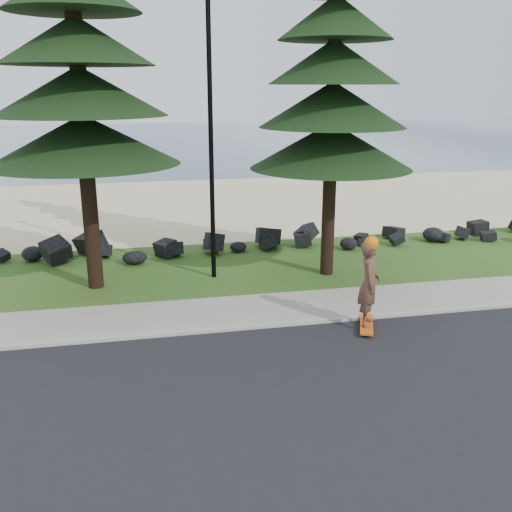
% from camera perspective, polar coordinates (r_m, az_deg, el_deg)
% --- Properties ---
extents(ground, '(160.00, 160.00, 0.00)m').
position_cam_1_polar(ground, '(14.67, -2.55, -6.00)').
color(ground, '#2A5D1D').
rests_on(ground, ground).
extents(road, '(160.00, 7.00, 0.02)m').
position_cam_1_polar(road, '(10.72, 1.47, -15.06)').
color(road, black).
rests_on(road, ground).
extents(kerb, '(160.00, 0.20, 0.10)m').
position_cam_1_polar(kerb, '(13.83, -1.95, -7.21)').
color(kerb, '#AFAB9E').
rests_on(kerb, ground).
extents(sidewalk, '(160.00, 2.00, 0.08)m').
position_cam_1_polar(sidewalk, '(14.84, -2.68, -5.56)').
color(sidewalk, gray).
rests_on(sidewalk, ground).
extents(beach_sand, '(160.00, 15.00, 0.01)m').
position_cam_1_polar(beach_sand, '(28.52, -7.27, 5.11)').
color(beach_sand, beige).
rests_on(beach_sand, ground).
extents(ocean, '(160.00, 58.00, 0.01)m').
position_cam_1_polar(ocean, '(64.66, -10.01, 11.40)').
color(ocean, '#3B5271').
rests_on(ocean, ground).
extents(seawall_boulders, '(60.00, 2.40, 1.10)m').
position_cam_1_polar(seawall_boulders, '(19.91, -5.15, 0.11)').
color(seawall_boulders, black).
rests_on(seawall_boulders, ground).
extents(lamp_post, '(0.25, 0.14, 8.14)m').
position_cam_1_polar(lamp_post, '(16.78, -4.53, 11.44)').
color(lamp_post, black).
rests_on(lamp_post, ground).
extents(skateboarder, '(0.74, 1.26, 2.31)m').
position_cam_1_polar(skateboarder, '(13.74, 11.23, -2.74)').
color(skateboarder, '#E8530D').
rests_on(skateboarder, ground).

